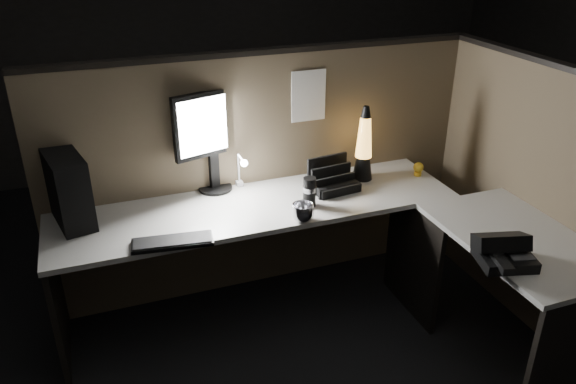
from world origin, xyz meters
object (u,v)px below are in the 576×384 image
object	(u,v)px
pc_tower	(68,189)
desk_phone	(503,252)
keyboard	(173,242)
lava_lamp	(364,149)
monitor	(211,132)

from	to	relation	value
pc_tower	desk_phone	size ratio (longest dim) A/B	1.30
pc_tower	keyboard	size ratio (longest dim) A/B	0.95
pc_tower	lava_lamp	xyz separation A→B (m)	(1.70, -0.04, 0.00)
monitor	lava_lamp	world-z (taller)	monitor
monitor	desk_phone	xyz separation A→B (m)	(1.08, -1.25, -0.31)
pc_tower	desk_phone	world-z (taller)	pc_tower
pc_tower	monitor	size ratio (longest dim) A/B	0.64
monitor	lava_lamp	size ratio (longest dim) A/B	1.28
pc_tower	lava_lamp	world-z (taller)	lava_lamp
monitor	desk_phone	bearing A→B (deg)	-65.59
lava_lamp	desk_phone	world-z (taller)	lava_lamp
keyboard	desk_phone	xyz separation A→B (m)	(1.43, -0.70, 0.05)
pc_tower	monitor	xyz separation A→B (m)	(0.80, 0.14, 0.17)
monitor	keyboard	world-z (taller)	monitor
pc_tower	monitor	distance (m)	0.83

